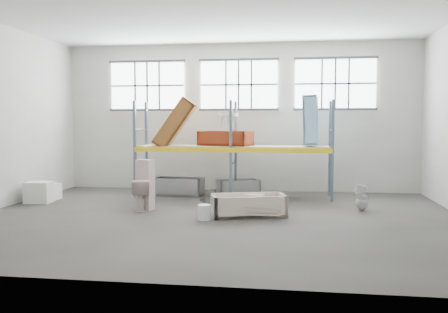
% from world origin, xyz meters
% --- Properties ---
extents(floor, '(12.00, 10.00, 0.10)m').
position_xyz_m(floor, '(0.00, 0.00, -0.05)').
color(floor, '#4C4740').
rests_on(floor, ground).
extents(ceiling, '(12.00, 10.00, 0.10)m').
position_xyz_m(ceiling, '(0.00, 0.00, 5.05)').
color(ceiling, silver).
rests_on(ceiling, ground).
extents(wall_back, '(12.00, 0.10, 5.00)m').
position_xyz_m(wall_back, '(0.00, 5.05, 2.50)').
color(wall_back, '#ACABA0').
rests_on(wall_back, ground).
extents(wall_front, '(12.00, 0.10, 5.00)m').
position_xyz_m(wall_front, '(0.00, -5.05, 2.50)').
color(wall_front, '#A8A79C').
rests_on(wall_front, ground).
extents(window_left, '(2.60, 0.04, 1.60)m').
position_xyz_m(window_left, '(-3.20, 4.94, 3.60)').
color(window_left, white).
rests_on(window_left, wall_back).
extents(window_mid, '(2.60, 0.04, 1.60)m').
position_xyz_m(window_mid, '(0.00, 4.94, 3.60)').
color(window_mid, white).
rests_on(window_mid, wall_back).
extents(window_right, '(2.60, 0.04, 1.60)m').
position_xyz_m(window_right, '(3.20, 4.94, 3.60)').
color(window_right, white).
rests_on(window_right, wall_back).
extents(rack_upright_la, '(0.08, 0.08, 3.00)m').
position_xyz_m(rack_upright_la, '(-3.00, 2.90, 1.50)').
color(rack_upright_la, slate).
rests_on(rack_upright_la, floor).
extents(rack_upright_lb, '(0.08, 0.08, 3.00)m').
position_xyz_m(rack_upright_lb, '(-3.00, 4.10, 1.50)').
color(rack_upright_lb, slate).
rests_on(rack_upright_lb, floor).
extents(rack_upright_ma, '(0.08, 0.08, 3.00)m').
position_xyz_m(rack_upright_ma, '(0.00, 2.90, 1.50)').
color(rack_upright_ma, slate).
rests_on(rack_upright_ma, floor).
extents(rack_upright_mb, '(0.08, 0.08, 3.00)m').
position_xyz_m(rack_upright_mb, '(0.00, 4.10, 1.50)').
color(rack_upright_mb, slate).
rests_on(rack_upright_mb, floor).
extents(rack_upright_ra, '(0.08, 0.08, 3.00)m').
position_xyz_m(rack_upright_ra, '(3.00, 2.90, 1.50)').
color(rack_upright_ra, slate).
rests_on(rack_upright_ra, floor).
extents(rack_upright_rb, '(0.08, 0.08, 3.00)m').
position_xyz_m(rack_upright_rb, '(3.00, 4.10, 1.50)').
color(rack_upright_rb, slate).
rests_on(rack_upright_rb, floor).
extents(rack_beam_front, '(6.00, 0.10, 0.14)m').
position_xyz_m(rack_beam_front, '(0.00, 2.90, 1.50)').
color(rack_beam_front, yellow).
rests_on(rack_beam_front, floor).
extents(rack_beam_back, '(6.00, 0.10, 0.14)m').
position_xyz_m(rack_beam_back, '(0.00, 4.10, 1.50)').
color(rack_beam_back, yellow).
rests_on(rack_beam_back, floor).
extents(shelf_deck, '(5.90, 1.10, 0.03)m').
position_xyz_m(shelf_deck, '(0.00, 3.50, 1.58)').
color(shelf_deck, gray).
rests_on(shelf_deck, floor).
extents(wet_patch, '(1.80, 1.80, 0.00)m').
position_xyz_m(wet_patch, '(0.00, 2.70, 0.00)').
color(wet_patch, black).
rests_on(wet_patch, floor).
extents(bathtub_beige, '(1.99, 1.35, 0.53)m').
position_xyz_m(bathtub_beige, '(0.78, 0.34, 0.27)').
color(bathtub_beige, beige).
rests_on(bathtub_beige, floor).
extents(cistern_spare, '(0.51, 0.32, 0.45)m').
position_xyz_m(cistern_spare, '(0.91, 0.66, 0.28)').
color(cistern_spare, beige).
rests_on(cistern_spare, bathtub_beige).
extents(sink_in_tub, '(0.54, 0.54, 0.16)m').
position_xyz_m(sink_in_tub, '(0.64, 0.58, 0.16)').
color(sink_in_tub, beige).
rests_on(sink_in_tub, bathtub_beige).
extents(toilet_beige, '(0.59, 0.87, 0.82)m').
position_xyz_m(toilet_beige, '(-2.09, 0.80, 0.41)').
color(toilet_beige, beige).
rests_on(toilet_beige, floor).
extents(cistern_tall, '(0.50, 0.40, 1.34)m').
position_xyz_m(cistern_tall, '(-2.02, 0.82, 0.67)').
color(cistern_tall, '#C7AAA3').
rests_on(cistern_tall, floor).
extents(toilet_white, '(0.37, 0.37, 0.72)m').
position_xyz_m(toilet_white, '(3.68, 1.51, 0.36)').
color(toilet_white, white).
rests_on(toilet_white, floor).
extents(steel_tub_left, '(1.58, 0.82, 0.56)m').
position_xyz_m(steel_tub_left, '(-1.76, 3.54, 0.28)').
color(steel_tub_left, '#929499').
rests_on(steel_tub_left, floor).
extents(steel_tub_right, '(1.46, 1.10, 0.49)m').
position_xyz_m(steel_tub_right, '(0.11, 3.90, 0.24)').
color(steel_tub_right, '#ACAFB4').
rests_on(steel_tub_right, floor).
extents(rust_tub_flat, '(1.80, 1.25, 0.46)m').
position_xyz_m(rust_tub_flat, '(-0.27, 3.65, 1.82)').
color(rust_tub_flat, '#942E0A').
rests_on(rust_tub_flat, shelf_deck).
extents(rust_tub_tilted, '(1.45, 0.95, 1.67)m').
position_xyz_m(rust_tub_tilted, '(-1.86, 3.45, 2.29)').
color(rust_tub_tilted, '#92561F').
rests_on(rust_tub_tilted, shelf_deck).
extents(sink_on_shelf, '(0.77, 0.68, 0.57)m').
position_xyz_m(sink_on_shelf, '(-0.11, 3.16, 2.09)').
color(sink_on_shelf, white).
rests_on(sink_on_shelf, rust_tub_flat).
extents(blue_tub_upright, '(0.54, 0.75, 1.52)m').
position_xyz_m(blue_tub_upright, '(2.38, 3.56, 2.40)').
color(blue_tub_upright, '#83B6DD').
rests_on(blue_tub_upright, shelf_deck).
extents(bucket, '(0.36, 0.36, 0.37)m').
position_xyz_m(bucket, '(-0.21, -0.30, 0.18)').
color(bucket, silver).
rests_on(bucket, floor).
extents(carton_near, '(0.76, 0.67, 0.61)m').
position_xyz_m(carton_near, '(-5.43, 1.50, 0.30)').
color(carton_near, silver).
rests_on(carton_near, floor).
extents(carton_far, '(0.68, 0.68, 0.48)m').
position_xyz_m(carton_far, '(-5.46, 2.07, 0.24)').
color(carton_far, white).
rests_on(carton_far, floor).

